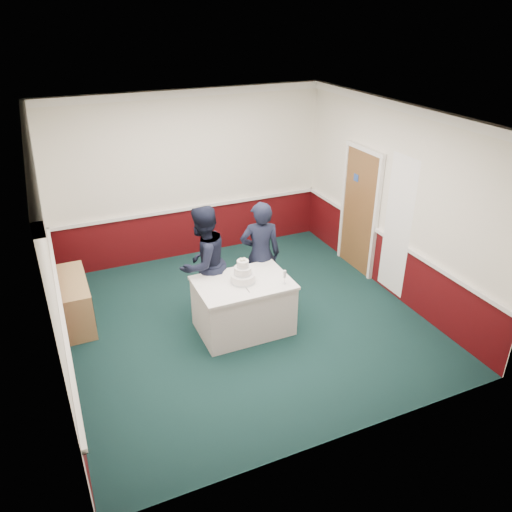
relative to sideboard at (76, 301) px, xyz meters
name	(u,v)px	position (x,y,z in m)	size (l,w,h in m)	color
ground	(245,320)	(2.28, -0.99, -0.35)	(5.00, 5.00, 0.00)	#132E2B
room_shell	(233,182)	(2.36, -0.38, 1.62)	(5.00, 5.00, 3.00)	white
sideboard	(76,301)	(0.00, 0.00, 0.00)	(0.41, 1.20, 0.70)	tan
cake_table	(243,305)	(2.17, -1.17, 0.05)	(1.32, 0.92, 0.79)	white
wedding_cake	(243,275)	(2.17, -1.17, 0.55)	(0.35, 0.35, 0.36)	white
cake_knife	(247,289)	(2.14, -1.37, 0.44)	(0.01, 0.22, 0.01)	silver
champagne_flute	(285,275)	(2.67, -1.45, 0.58)	(0.05, 0.05, 0.21)	silver
person_man	(203,263)	(1.80, -0.58, 0.52)	(0.85, 0.66, 1.75)	black
person_woman	(260,255)	(2.69, -0.62, 0.50)	(0.62, 0.41, 1.70)	black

